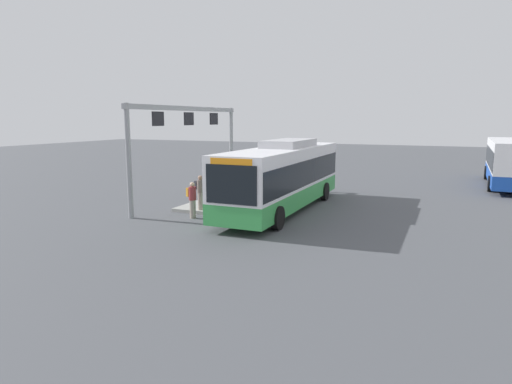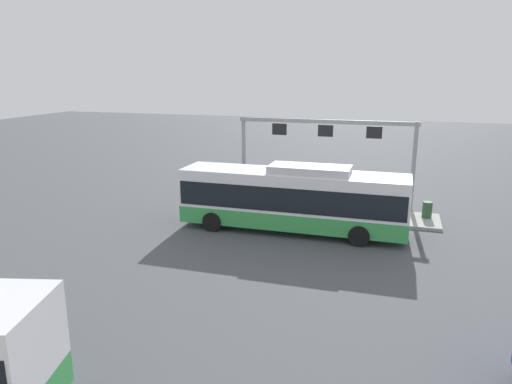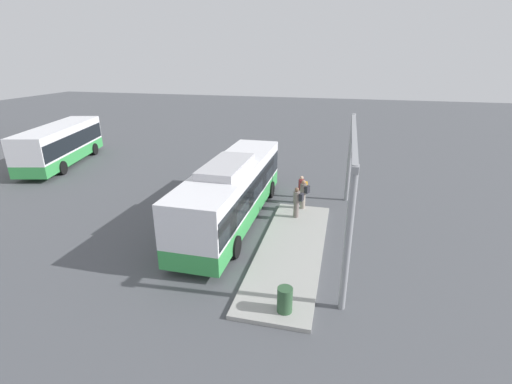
# 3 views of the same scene
# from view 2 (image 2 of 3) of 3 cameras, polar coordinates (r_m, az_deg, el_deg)

# --- Properties ---
(ground_plane) EXTENTS (120.00, 120.00, 0.00)m
(ground_plane) POSITION_cam_2_polar(r_m,az_deg,el_deg) (24.61, 4.28, -4.67)
(ground_plane) COLOR #4C4F54
(platform_curb) EXTENTS (10.00, 2.80, 0.16)m
(platform_curb) POSITION_cam_2_polar(r_m,az_deg,el_deg) (27.49, 10.80, -2.67)
(platform_curb) COLOR #9E9E99
(platform_curb) RESTS_ON ground
(bus_main) EXTENTS (11.43, 2.74, 3.46)m
(bus_main) POSITION_cam_2_polar(r_m,az_deg,el_deg) (24.08, 4.37, -0.59)
(bus_main) COLOR green
(bus_main) RESTS_ON ground
(person_boarding) EXTENTS (0.52, 0.61, 1.67)m
(person_boarding) POSITION_cam_2_polar(r_m,az_deg,el_deg) (28.14, -0.97, -0.31)
(person_boarding) COLOR gray
(person_boarding) RESTS_ON ground
(person_waiting_near) EXTENTS (0.51, 0.60, 1.67)m
(person_waiting_near) POSITION_cam_2_polar(r_m,az_deg,el_deg) (28.01, 1.42, -0.04)
(person_waiting_near) COLOR gray
(person_waiting_near) RESTS_ON platform_curb
(person_waiting_mid) EXTENTS (0.42, 0.58, 1.67)m
(person_waiting_mid) POSITION_cam_2_polar(r_m,az_deg,el_deg) (27.53, 3.88, -0.32)
(person_waiting_mid) COLOR slate
(person_waiting_mid) RESTS_ON platform_curb
(platform_sign_gantry) EXTENTS (10.74, 0.24, 5.20)m
(platform_sign_gantry) POSITION_cam_2_polar(r_m,az_deg,el_deg) (29.13, 8.27, 5.94)
(platform_sign_gantry) COLOR gray
(platform_sign_gantry) RESTS_ON ground
(trash_bin) EXTENTS (0.52, 0.52, 0.90)m
(trash_bin) POSITION_cam_2_polar(r_m,az_deg,el_deg) (27.70, 19.79, -2.01)
(trash_bin) COLOR #2D5133
(trash_bin) RESTS_ON platform_curb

